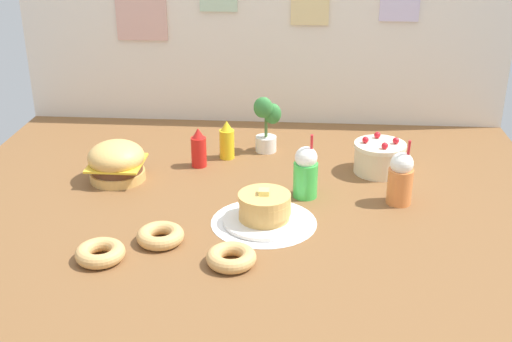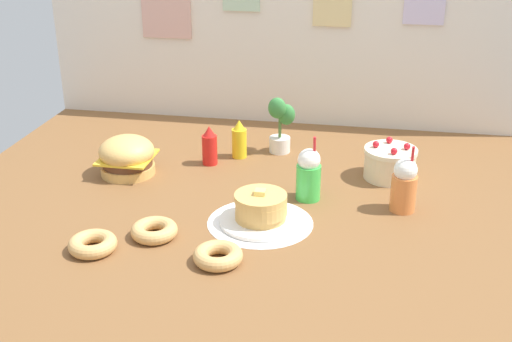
{
  "view_description": "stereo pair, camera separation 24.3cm",
  "coord_description": "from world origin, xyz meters",
  "px_view_note": "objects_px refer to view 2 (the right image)",
  "views": [
    {
      "loc": [
        0.21,
        -2.22,
        1.13
      ],
      "look_at": [
        0.04,
        0.01,
        0.15
      ],
      "focal_mm": 45.77,
      "sensor_mm": 36.0,
      "label": 1
    },
    {
      "loc": [
        0.45,
        -2.19,
        1.13
      ],
      "look_at": [
        0.04,
        0.01,
        0.15
      ],
      "focal_mm": 45.77,
      "sensor_mm": 36.0,
      "label": 2
    }
  ],
  "objects_px": {
    "donut_pink_glaze": "(93,244)",
    "potted_plant": "(280,122)",
    "layer_cake": "(390,163)",
    "cream_soda_cup": "(309,174)",
    "ketchup_bottle": "(210,147)",
    "orange_float_cup": "(404,185)",
    "donut_chocolate": "(154,230)",
    "burger": "(127,156)",
    "mustard_bottle": "(239,140)",
    "donut_vanilla": "(218,255)",
    "pancake_stack": "(261,210)"
  },
  "relations": [
    {
      "from": "ketchup_bottle",
      "to": "cream_soda_cup",
      "type": "relative_size",
      "value": 0.67
    },
    {
      "from": "mustard_bottle",
      "to": "donut_pink_glaze",
      "type": "xyz_separation_m",
      "value": [
        -0.32,
        -0.91,
        -0.06
      ]
    },
    {
      "from": "layer_cake",
      "to": "cream_soda_cup",
      "type": "relative_size",
      "value": 0.83
    },
    {
      "from": "burger",
      "to": "potted_plant",
      "type": "xyz_separation_m",
      "value": [
        0.6,
        0.37,
        0.06
      ]
    },
    {
      "from": "orange_float_cup",
      "to": "potted_plant",
      "type": "distance_m",
      "value": 0.74
    },
    {
      "from": "layer_cake",
      "to": "mustard_bottle",
      "type": "distance_m",
      "value": 0.68
    },
    {
      "from": "layer_cake",
      "to": "ketchup_bottle",
      "type": "relative_size",
      "value": 1.25
    },
    {
      "from": "cream_soda_cup",
      "to": "donut_pink_glaze",
      "type": "bearing_deg",
      "value": -141.55
    },
    {
      "from": "ketchup_bottle",
      "to": "mustard_bottle",
      "type": "distance_m",
      "value": 0.15
    },
    {
      "from": "layer_cake",
      "to": "ketchup_bottle",
      "type": "height_order",
      "value": "ketchup_bottle"
    },
    {
      "from": "pancake_stack",
      "to": "donut_vanilla",
      "type": "height_order",
      "value": "pancake_stack"
    },
    {
      "from": "donut_pink_glaze",
      "to": "donut_chocolate",
      "type": "bearing_deg",
      "value": 36.56
    },
    {
      "from": "burger",
      "to": "mustard_bottle",
      "type": "height_order",
      "value": "mustard_bottle"
    },
    {
      "from": "layer_cake",
      "to": "cream_soda_cup",
      "type": "distance_m",
      "value": 0.41
    },
    {
      "from": "burger",
      "to": "ketchup_bottle",
      "type": "height_order",
      "value": "ketchup_bottle"
    },
    {
      "from": "donut_pink_glaze",
      "to": "potted_plant",
      "type": "height_order",
      "value": "potted_plant"
    },
    {
      "from": "burger",
      "to": "ketchup_bottle",
      "type": "distance_m",
      "value": 0.36
    },
    {
      "from": "layer_cake",
      "to": "potted_plant",
      "type": "distance_m",
      "value": 0.54
    },
    {
      "from": "orange_float_cup",
      "to": "donut_pink_glaze",
      "type": "distance_m",
      "value": 1.15
    },
    {
      "from": "donut_pink_glaze",
      "to": "mustard_bottle",
      "type": "bearing_deg",
      "value": 70.8
    },
    {
      "from": "donut_chocolate",
      "to": "donut_vanilla",
      "type": "height_order",
      "value": "same"
    },
    {
      "from": "layer_cake",
      "to": "orange_float_cup",
      "type": "distance_m",
      "value": 0.3
    },
    {
      "from": "orange_float_cup",
      "to": "donut_chocolate",
      "type": "distance_m",
      "value": 0.94
    },
    {
      "from": "mustard_bottle",
      "to": "donut_vanilla",
      "type": "distance_m",
      "value": 0.91
    },
    {
      "from": "pancake_stack",
      "to": "donut_pink_glaze",
      "type": "xyz_separation_m",
      "value": [
        -0.52,
        -0.3,
        -0.03
      ]
    },
    {
      "from": "cream_soda_cup",
      "to": "orange_float_cup",
      "type": "xyz_separation_m",
      "value": [
        0.36,
        -0.03,
        0.0
      ]
    },
    {
      "from": "donut_chocolate",
      "to": "donut_vanilla",
      "type": "distance_m",
      "value": 0.29
    },
    {
      "from": "burger",
      "to": "ketchup_bottle",
      "type": "relative_size",
      "value": 1.33
    },
    {
      "from": "donut_pink_glaze",
      "to": "ketchup_bottle",
      "type": "bearing_deg",
      "value": 75.78
    },
    {
      "from": "ketchup_bottle",
      "to": "cream_soda_cup",
      "type": "xyz_separation_m",
      "value": [
        0.47,
        -0.27,
        0.02
      ]
    },
    {
      "from": "orange_float_cup",
      "to": "layer_cake",
      "type": "bearing_deg",
      "value": 99.43
    },
    {
      "from": "ketchup_bottle",
      "to": "donut_pink_glaze",
      "type": "bearing_deg",
      "value": -104.22
    },
    {
      "from": "donut_vanilla",
      "to": "donut_pink_glaze",
      "type": "bearing_deg",
      "value": -179.48
    },
    {
      "from": "cream_soda_cup",
      "to": "potted_plant",
      "type": "relative_size",
      "value": 0.98
    },
    {
      "from": "layer_cake",
      "to": "potted_plant",
      "type": "height_order",
      "value": "potted_plant"
    },
    {
      "from": "ketchup_bottle",
      "to": "orange_float_cup",
      "type": "height_order",
      "value": "orange_float_cup"
    },
    {
      "from": "ketchup_bottle",
      "to": "mustard_bottle",
      "type": "xyz_separation_m",
      "value": [
        0.11,
        0.1,
        0.0
      ]
    },
    {
      "from": "mustard_bottle",
      "to": "donut_pink_glaze",
      "type": "height_order",
      "value": "mustard_bottle"
    },
    {
      "from": "donut_pink_glaze",
      "to": "orange_float_cup",
      "type": "bearing_deg",
      "value": 25.78
    },
    {
      "from": "layer_cake",
      "to": "donut_pink_glaze",
      "type": "distance_m",
      "value": 1.26
    },
    {
      "from": "layer_cake",
      "to": "donut_chocolate",
      "type": "relative_size",
      "value": 1.34
    },
    {
      "from": "ketchup_bottle",
      "to": "potted_plant",
      "type": "distance_m",
      "value": 0.35
    },
    {
      "from": "donut_pink_glaze",
      "to": "donut_chocolate",
      "type": "xyz_separation_m",
      "value": [
        0.17,
        0.13,
        0.0
      ]
    },
    {
      "from": "potted_plant",
      "to": "mustard_bottle",
      "type": "bearing_deg",
      "value": -151.07
    },
    {
      "from": "orange_float_cup",
      "to": "donut_chocolate",
      "type": "bearing_deg",
      "value": -156.69
    },
    {
      "from": "donut_vanilla",
      "to": "mustard_bottle",
      "type": "bearing_deg",
      "value": 97.42
    },
    {
      "from": "pancake_stack",
      "to": "cream_soda_cup",
      "type": "height_order",
      "value": "cream_soda_cup"
    },
    {
      "from": "potted_plant",
      "to": "burger",
      "type": "bearing_deg",
      "value": -148.66
    },
    {
      "from": "ketchup_bottle",
      "to": "donut_vanilla",
      "type": "relative_size",
      "value": 1.08
    },
    {
      "from": "donut_vanilla",
      "to": "potted_plant",
      "type": "xyz_separation_m",
      "value": [
        0.05,
        1.0,
        0.12
      ]
    }
  ]
}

